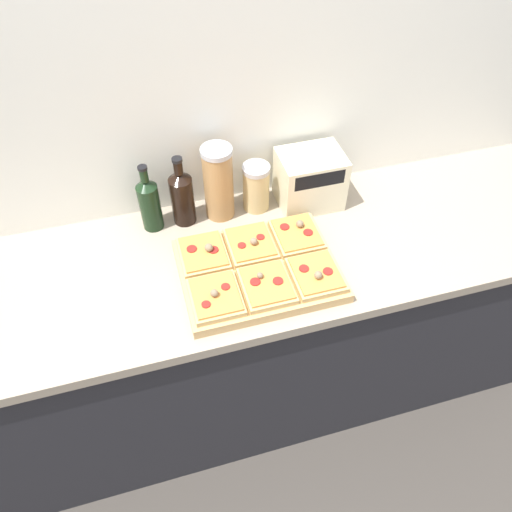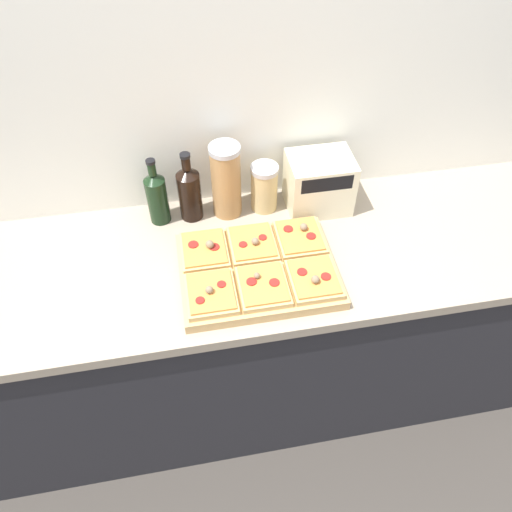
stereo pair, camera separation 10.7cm
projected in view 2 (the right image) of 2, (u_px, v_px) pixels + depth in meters
ground_plane at (259, 454)px, 2.18m from camera, size 12.00×12.00×0.00m
wall_back at (224, 120)px, 1.72m from camera, size 6.00×0.06×2.50m
kitchen_counter at (245, 333)px, 2.05m from camera, size 2.63×0.67×0.94m
cutting_board at (258, 270)px, 1.64m from camera, size 0.51×0.39×0.04m
pizza_slice_back_left at (204, 250)px, 1.66m from camera, size 0.15×0.18×0.06m
pizza_slice_back_center at (253, 244)px, 1.68m from camera, size 0.15×0.18×0.05m
pizza_slice_back_right at (300, 237)px, 1.70m from camera, size 0.15×0.18×0.05m
pizza_slice_front_left at (211, 293)px, 1.53m from camera, size 0.15×0.18×0.05m
pizza_slice_front_center at (263, 286)px, 1.55m from camera, size 0.15×0.18×0.05m
pizza_slice_front_right at (314, 279)px, 1.57m from camera, size 0.15×0.18×0.05m
olive_oil_bottle at (157, 197)px, 1.76m from camera, size 0.07×0.07×0.26m
wine_bottle at (189, 192)px, 1.77m from camera, size 0.08×0.08×0.27m
grain_jar_tall at (226, 181)px, 1.76m from camera, size 0.11×0.11×0.29m
grain_jar_short at (264, 187)px, 1.81m from camera, size 0.10×0.10×0.19m
toaster_oven at (319, 183)px, 1.81m from camera, size 0.25×0.18×0.21m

